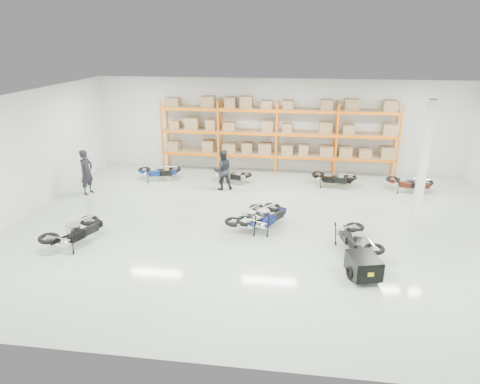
# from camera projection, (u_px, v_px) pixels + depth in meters

# --- Properties ---
(room) EXTENTS (18.00, 18.00, 18.00)m
(room) POSITION_uv_depth(u_px,v_px,m) (267.00, 166.00, 14.48)
(room) COLOR #A4B7A5
(room) RESTS_ON ground
(pallet_rack) EXTENTS (11.28, 0.98, 3.62)m
(pallet_rack) POSITION_uv_depth(u_px,v_px,m) (277.00, 127.00, 20.48)
(pallet_rack) COLOR orange
(pallet_rack) RESTS_ON ground
(structural_column) EXTENTS (0.25, 0.25, 4.50)m
(structural_column) POSITION_uv_depth(u_px,v_px,m) (423.00, 167.00, 14.28)
(structural_column) COLOR white
(structural_column) RESTS_ON ground
(moto_blue_centre) EXTENTS (1.80, 2.12, 1.23)m
(moto_blue_centre) POSITION_uv_depth(u_px,v_px,m) (265.00, 213.00, 14.89)
(moto_blue_centre) COLOR #070F4B
(moto_blue_centre) RESTS_ON ground
(moto_silver_left) EXTENTS (1.60, 1.98, 1.15)m
(moto_silver_left) POSITION_uv_depth(u_px,v_px,m) (251.00, 214.00, 14.91)
(moto_silver_left) COLOR #B9BCC1
(moto_silver_left) RESTS_ON ground
(moto_black_far_left) EXTENTS (1.60, 2.12, 1.23)m
(moto_black_far_left) POSITION_uv_depth(u_px,v_px,m) (74.00, 228.00, 13.74)
(moto_black_far_left) COLOR black
(moto_black_far_left) RESTS_ON ground
(moto_touring_right) EXTENTS (1.36, 2.02, 1.19)m
(moto_touring_right) POSITION_uv_depth(u_px,v_px,m) (357.00, 235.00, 13.26)
(moto_touring_right) COLOR black
(moto_touring_right) RESTS_ON ground
(trailer) EXTENTS (0.99, 1.68, 0.68)m
(trailer) POSITION_uv_depth(u_px,v_px,m) (364.00, 266.00, 11.83)
(trailer) COLOR black
(trailer) RESTS_ON ground
(moto_back_a) EXTENTS (1.86, 1.18, 1.11)m
(moto_back_a) POSITION_uv_depth(u_px,v_px,m) (159.00, 169.00, 20.00)
(moto_back_a) COLOR navy
(moto_back_a) RESTS_ON ground
(moto_back_b) EXTENTS (1.71, 1.15, 1.01)m
(moto_back_b) POSITION_uv_depth(u_px,v_px,m) (231.00, 173.00, 19.63)
(moto_back_b) COLOR #B4B8BE
(moto_back_b) RESTS_ON ground
(moto_back_c) EXTENTS (1.85, 1.16, 1.12)m
(moto_back_c) POSITION_uv_depth(u_px,v_px,m) (333.00, 175.00, 19.09)
(moto_back_c) COLOR black
(moto_back_c) RESTS_ON ground
(moto_back_d) EXTENTS (1.79, 1.09, 1.09)m
(moto_back_d) POSITION_uv_depth(u_px,v_px,m) (410.00, 180.00, 18.47)
(moto_back_d) COLOR #41160D
(moto_back_d) RESTS_ON ground
(person_left) EXTENTS (0.60, 0.78, 1.92)m
(person_left) POSITION_uv_depth(u_px,v_px,m) (87.00, 172.00, 18.10)
(person_left) COLOR black
(person_left) RESTS_ON ground
(person_back) EXTENTS (1.05, 0.94, 1.79)m
(person_back) POSITION_uv_depth(u_px,v_px,m) (223.00, 170.00, 18.63)
(person_back) COLOR black
(person_back) RESTS_ON ground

